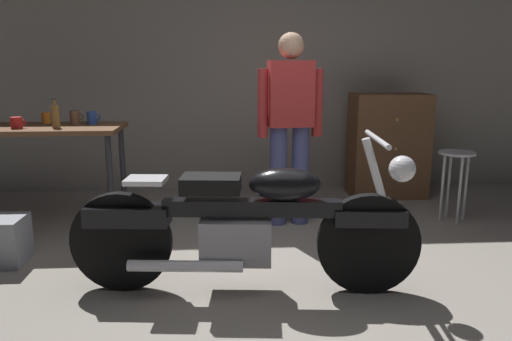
{
  "coord_description": "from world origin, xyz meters",
  "views": [
    {
      "loc": [
        -0.29,
        -2.83,
        1.43
      ],
      "look_at": [
        -0.05,
        0.7,
        0.65
      ],
      "focal_mm": 34.78,
      "sensor_mm": 36.0,
      "label": 1
    }
  ],
  "objects_px": {
    "mug_blue_enamel": "(92,118)",
    "person_standing": "(290,121)",
    "bottle": "(55,116)",
    "mug_brown_stoneware": "(75,117)",
    "mug_red_diner": "(17,123)",
    "shop_stool": "(456,167)",
    "wooden_dresser": "(388,145)",
    "motorcycle": "(247,223)",
    "mug_orange_travel": "(46,118)"
  },
  "relations": [
    {
      "from": "person_standing",
      "to": "mug_brown_stoneware",
      "type": "bearing_deg",
      "value": -8.25
    },
    {
      "from": "motorcycle",
      "to": "mug_blue_enamel",
      "type": "bearing_deg",
      "value": 136.81
    },
    {
      "from": "person_standing",
      "to": "mug_blue_enamel",
      "type": "bearing_deg",
      "value": -7.65
    },
    {
      "from": "mug_brown_stoneware",
      "to": "bottle",
      "type": "relative_size",
      "value": 0.49
    },
    {
      "from": "mug_brown_stoneware",
      "to": "mug_red_diner",
      "type": "bearing_deg",
      "value": -146.0
    },
    {
      "from": "person_standing",
      "to": "bottle",
      "type": "xyz_separation_m",
      "value": [
        -1.94,
        -0.12,
        0.07
      ]
    },
    {
      "from": "mug_red_diner",
      "to": "bottle",
      "type": "bearing_deg",
      "value": 3.75
    },
    {
      "from": "person_standing",
      "to": "mug_red_diner",
      "type": "distance_m",
      "value": 2.25
    },
    {
      "from": "shop_stool",
      "to": "bottle",
      "type": "relative_size",
      "value": 2.66
    },
    {
      "from": "person_standing",
      "to": "bottle",
      "type": "height_order",
      "value": "person_standing"
    },
    {
      "from": "motorcycle",
      "to": "person_standing",
      "type": "bearing_deg",
      "value": 76.79
    },
    {
      "from": "mug_brown_stoneware",
      "to": "bottle",
      "type": "xyz_separation_m",
      "value": [
        -0.09,
        -0.24,
        0.04
      ]
    },
    {
      "from": "wooden_dresser",
      "to": "bottle",
      "type": "bearing_deg",
      "value": -162.31
    },
    {
      "from": "wooden_dresser",
      "to": "mug_brown_stoneware",
      "type": "relative_size",
      "value": 9.36
    },
    {
      "from": "person_standing",
      "to": "wooden_dresser",
      "type": "xyz_separation_m",
      "value": [
        1.18,
        0.88,
        -0.38
      ]
    },
    {
      "from": "shop_stool",
      "to": "mug_orange_travel",
      "type": "distance_m",
      "value": 3.66
    },
    {
      "from": "mug_red_diner",
      "to": "mug_blue_enamel",
      "type": "distance_m",
      "value": 0.59
    },
    {
      "from": "mug_red_diner",
      "to": "mug_blue_enamel",
      "type": "xyz_separation_m",
      "value": [
        0.54,
        0.23,
        0.01
      ]
    },
    {
      "from": "mug_red_diner",
      "to": "mug_brown_stoneware",
      "type": "height_order",
      "value": "mug_brown_stoneware"
    },
    {
      "from": "mug_blue_enamel",
      "to": "person_standing",
      "type": "bearing_deg",
      "value": -3.24
    },
    {
      "from": "person_standing",
      "to": "bottle",
      "type": "relative_size",
      "value": 6.93
    },
    {
      "from": "person_standing",
      "to": "mug_brown_stoneware",
      "type": "xyz_separation_m",
      "value": [
        -1.86,
        0.12,
        0.03
      ]
    },
    {
      "from": "motorcycle",
      "to": "mug_brown_stoneware",
      "type": "xyz_separation_m",
      "value": [
        -1.42,
        1.45,
        0.51
      ]
    },
    {
      "from": "person_standing",
      "to": "mug_blue_enamel",
      "type": "xyz_separation_m",
      "value": [
        -1.71,
        0.1,
        0.03
      ]
    },
    {
      "from": "mug_brown_stoneware",
      "to": "mug_blue_enamel",
      "type": "bearing_deg",
      "value": -10.51
    },
    {
      "from": "person_standing",
      "to": "wooden_dresser",
      "type": "distance_m",
      "value": 1.52
    },
    {
      "from": "shop_stool",
      "to": "mug_blue_enamel",
      "type": "relative_size",
      "value": 5.46
    },
    {
      "from": "motorcycle",
      "to": "person_standing",
      "type": "height_order",
      "value": "person_standing"
    },
    {
      "from": "shop_stool",
      "to": "mug_blue_enamel",
      "type": "distance_m",
      "value": 3.25
    },
    {
      "from": "shop_stool",
      "to": "wooden_dresser",
      "type": "distance_m",
      "value": 0.96
    },
    {
      "from": "mug_brown_stoneware",
      "to": "bottle",
      "type": "bearing_deg",
      "value": -109.3
    },
    {
      "from": "motorcycle",
      "to": "person_standing",
      "type": "relative_size",
      "value": 1.31
    },
    {
      "from": "mug_orange_travel",
      "to": "bottle",
      "type": "height_order",
      "value": "bottle"
    },
    {
      "from": "motorcycle",
      "to": "mug_red_diner",
      "type": "distance_m",
      "value": 2.22
    },
    {
      "from": "motorcycle",
      "to": "bottle",
      "type": "xyz_separation_m",
      "value": [
        -1.5,
        1.21,
        0.55
      ]
    },
    {
      "from": "motorcycle",
      "to": "mug_blue_enamel",
      "type": "distance_m",
      "value": 1.97
    },
    {
      "from": "motorcycle",
      "to": "wooden_dresser",
      "type": "bearing_deg",
      "value": 58.86
    },
    {
      "from": "person_standing",
      "to": "shop_stool",
      "type": "bearing_deg",
      "value": 174.62
    },
    {
      "from": "wooden_dresser",
      "to": "mug_orange_travel",
      "type": "height_order",
      "value": "wooden_dresser"
    },
    {
      "from": "mug_brown_stoneware",
      "to": "wooden_dresser",
      "type": "bearing_deg",
      "value": 13.93
    },
    {
      "from": "person_standing",
      "to": "wooden_dresser",
      "type": "relative_size",
      "value": 1.52
    },
    {
      "from": "motorcycle",
      "to": "mug_orange_travel",
      "type": "height_order",
      "value": "same"
    },
    {
      "from": "wooden_dresser",
      "to": "mug_red_diner",
      "type": "xyz_separation_m",
      "value": [
        -3.43,
        -1.02,
        0.4
      ]
    },
    {
      "from": "shop_stool",
      "to": "wooden_dresser",
      "type": "xyz_separation_m",
      "value": [
        -0.32,
        0.9,
        0.05
      ]
    },
    {
      "from": "motorcycle",
      "to": "person_standing",
      "type": "xyz_separation_m",
      "value": [
        0.44,
        1.33,
        0.48
      ]
    },
    {
      "from": "wooden_dresser",
      "to": "mug_red_diner",
      "type": "bearing_deg",
      "value": -163.49
    },
    {
      "from": "person_standing",
      "to": "mug_orange_travel",
      "type": "xyz_separation_m",
      "value": [
        -2.12,
        0.18,
        0.02
      ]
    },
    {
      "from": "shop_stool",
      "to": "bottle",
      "type": "bearing_deg",
      "value": -178.46
    },
    {
      "from": "motorcycle",
      "to": "mug_orange_travel",
      "type": "bearing_deg",
      "value": 143.24
    },
    {
      "from": "person_standing",
      "to": "mug_red_diner",
      "type": "xyz_separation_m",
      "value": [
        -2.25,
        -0.14,
        0.02
      ]
    }
  ]
}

